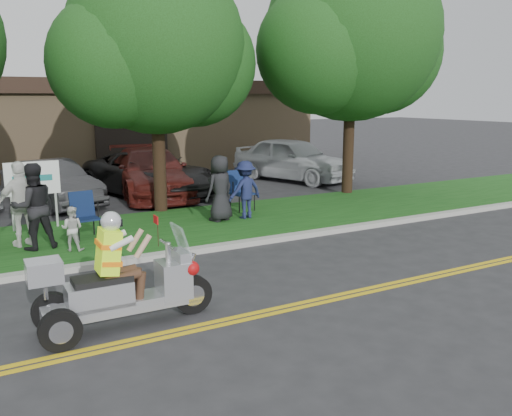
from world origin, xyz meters
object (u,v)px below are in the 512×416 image
trike_scooter (117,288)px  lawn_chair_a (84,212)px  parked_car_far_right (293,159)px  parked_car_mid (150,174)px  lawn_chair_b (240,188)px  parked_car_left (52,184)px  spectator_adult_right (22,204)px  spectator_adult_mid (33,207)px  parked_car_right (150,173)px

trike_scooter → lawn_chair_a: trike_scooter is taller
parked_car_far_right → lawn_chair_a: bearing=-168.6°
trike_scooter → parked_car_mid: (3.80, 10.03, 0.14)m
lawn_chair_a → lawn_chair_b: 4.66m
trike_scooter → parked_car_left: trike_scooter is taller
lawn_chair_a → parked_car_mid: bearing=51.5°
trike_scooter → lawn_chair_b: (5.15, 6.14, 0.13)m
spectator_adult_right → spectator_adult_mid: bearing=98.6°
spectator_adult_mid → trike_scooter: bearing=88.8°
trike_scooter → parked_car_left: size_ratio=0.63×
spectator_adult_mid → parked_car_mid: bearing=-136.1°
parked_car_right → spectator_adult_mid: bearing=-122.0°
lawn_chair_a → spectator_adult_mid: spectator_adult_mid is taller
parked_car_mid → lawn_chair_a: bearing=-140.2°
lawn_chair_a → lawn_chair_b: (4.55, 1.04, 0.04)m
parked_car_far_right → parked_car_mid: bearing=166.1°
trike_scooter → parked_car_right: trike_scooter is taller
lawn_chair_b → parked_car_mid: size_ratio=0.21×
lawn_chair_a → parked_car_right: size_ratio=0.19×
lawn_chair_b → parked_car_right: parked_car_right is taller
spectator_adult_right → parked_car_far_right: bearing=-167.3°
lawn_chair_a → lawn_chair_b: size_ratio=0.94×
spectator_adult_right → parked_car_far_right: 11.92m
lawn_chair_b → parked_car_right: (-1.36, 3.87, 0.06)m
trike_scooter → lawn_chair_a: (0.60, 5.10, 0.10)m
parked_car_right → parked_car_far_right: bearing=12.3°
lawn_chair_b → parked_car_far_right: 6.47m
parked_car_left → parked_car_far_right: bearing=-11.4°
lawn_chair_b → spectator_adult_mid: (-5.66, -1.54, 0.28)m
spectator_adult_right → trike_scooter: bearing=82.3°
trike_scooter → parked_car_right: bearing=70.0°
spectator_adult_right → parked_car_far_right: size_ratio=0.36×
lawn_chair_a → parked_car_right: 5.85m
lawn_chair_a → parked_car_mid: size_ratio=0.20×
spectator_adult_mid → parked_car_far_right: bearing=-157.4°
parked_car_left → parked_car_mid: 3.18m
lawn_chair_a → spectator_adult_mid: (-1.11, -0.50, 0.32)m
spectator_adult_mid → parked_car_far_right: (10.33, 6.02, -0.16)m
spectator_adult_right → parked_car_mid: size_ratio=0.34×
lawn_chair_b → spectator_adult_right: bearing=-174.4°
spectator_adult_right → lawn_chair_b: bearing=175.7°
parked_car_mid → parked_car_far_right: 6.05m
lawn_chair_b → lawn_chair_a: bearing=-172.7°
lawn_chair_b → spectator_adult_mid: spectator_adult_mid is taller
parked_car_mid → spectator_adult_mid: bearing=-145.6°
spectator_adult_mid → parked_car_right: (4.30, 5.41, -0.23)m
lawn_chair_a → parked_car_far_right: (9.22, 5.51, 0.16)m
lawn_chair_a → spectator_adult_right: 1.33m
lawn_chair_b → parked_car_right: size_ratio=0.21×
lawn_chair_b → spectator_adult_right: 5.95m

